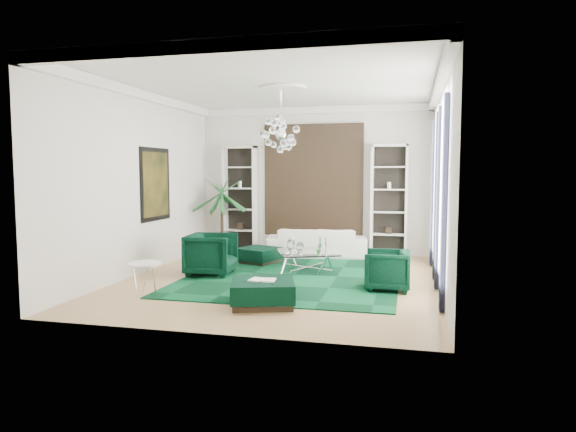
% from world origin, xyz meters
% --- Properties ---
extents(floor, '(6.00, 7.00, 0.02)m').
position_xyz_m(floor, '(0.00, 0.00, -0.01)').
color(floor, tan).
rests_on(floor, ground).
extents(ceiling, '(6.00, 7.00, 0.02)m').
position_xyz_m(ceiling, '(0.00, 0.00, 3.81)').
color(ceiling, white).
rests_on(ceiling, ground).
extents(wall_back, '(6.00, 0.02, 3.80)m').
position_xyz_m(wall_back, '(0.00, 3.51, 1.90)').
color(wall_back, silver).
rests_on(wall_back, ground).
extents(wall_front, '(6.00, 0.02, 3.80)m').
position_xyz_m(wall_front, '(0.00, -3.51, 1.90)').
color(wall_front, silver).
rests_on(wall_front, ground).
extents(wall_left, '(0.02, 7.00, 3.80)m').
position_xyz_m(wall_left, '(-3.01, 0.00, 1.90)').
color(wall_left, silver).
rests_on(wall_left, ground).
extents(wall_right, '(0.02, 7.00, 3.80)m').
position_xyz_m(wall_right, '(3.01, 0.00, 1.90)').
color(wall_right, silver).
rests_on(wall_right, ground).
extents(crown_molding, '(6.00, 7.00, 0.18)m').
position_xyz_m(crown_molding, '(0.00, 0.00, 3.70)').
color(crown_molding, white).
rests_on(crown_molding, ceiling).
extents(ceiling_medallion, '(0.90, 0.90, 0.05)m').
position_xyz_m(ceiling_medallion, '(0.00, 0.30, 3.77)').
color(ceiling_medallion, white).
rests_on(ceiling_medallion, ceiling).
extents(tapestry, '(2.50, 0.06, 2.80)m').
position_xyz_m(tapestry, '(0.00, 3.46, 1.90)').
color(tapestry, black).
rests_on(tapestry, wall_back).
extents(shelving_left, '(0.90, 0.38, 2.80)m').
position_xyz_m(shelving_left, '(-1.95, 3.31, 1.40)').
color(shelving_left, white).
rests_on(shelving_left, floor).
extents(shelving_right, '(0.90, 0.38, 2.80)m').
position_xyz_m(shelving_right, '(1.95, 3.31, 1.40)').
color(shelving_right, white).
rests_on(shelving_right, floor).
extents(painting, '(0.04, 1.30, 1.60)m').
position_xyz_m(painting, '(-2.97, 0.60, 1.85)').
color(painting, black).
rests_on(painting, wall_left).
extents(window_near, '(0.03, 1.10, 2.90)m').
position_xyz_m(window_near, '(2.99, -0.90, 1.90)').
color(window_near, white).
rests_on(window_near, wall_right).
extents(curtain_near_a, '(0.07, 0.30, 3.25)m').
position_xyz_m(curtain_near_a, '(2.96, -1.68, 1.65)').
color(curtain_near_a, black).
rests_on(curtain_near_a, floor).
extents(curtain_near_b, '(0.07, 0.30, 3.25)m').
position_xyz_m(curtain_near_b, '(2.96, -0.12, 1.65)').
color(curtain_near_b, black).
rests_on(curtain_near_b, floor).
extents(window_far, '(0.03, 1.10, 2.90)m').
position_xyz_m(window_far, '(2.99, 1.50, 1.90)').
color(window_far, white).
rests_on(window_far, wall_right).
extents(curtain_far_a, '(0.07, 0.30, 3.25)m').
position_xyz_m(curtain_far_a, '(2.96, 0.72, 1.65)').
color(curtain_far_a, black).
rests_on(curtain_far_a, floor).
extents(curtain_far_b, '(0.07, 0.30, 3.25)m').
position_xyz_m(curtain_far_b, '(2.96, 2.28, 1.65)').
color(curtain_far_b, black).
rests_on(curtain_far_b, floor).
extents(rug, '(4.20, 5.00, 0.02)m').
position_xyz_m(rug, '(0.19, 0.46, 0.01)').
color(rug, black).
rests_on(rug, floor).
extents(sofa, '(2.57, 1.30, 0.72)m').
position_xyz_m(sofa, '(0.21, 2.88, 0.36)').
color(sofa, silver).
rests_on(sofa, floor).
extents(armchair_left, '(1.03, 1.01, 0.87)m').
position_xyz_m(armchair_left, '(-1.50, 0.11, 0.43)').
color(armchair_left, black).
rests_on(armchair_left, floor).
extents(armchair_right, '(0.81, 0.79, 0.73)m').
position_xyz_m(armchair_right, '(2.08, -0.41, 0.36)').
color(armchair_right, black).
rests_on(armchair_right, floor).
extents(coffee_table, '(1.59, 1.59, 0.42)m').
position_xyz_m(coffee_table, '(0.33, 1.00, 0.21)').
color(coffee_table, white).
rests_on(coffee_table, floor).
extents(ottoman_side, '(1.04, 1.04, 0.36)m').
position_xyz_m(ottoman_side, '(-0.94, 1.66, 0.18)').
color(ottoman_side, black).
rests_on(ottoman_side, floor).
extents(ottoman_front, '(1.23, 1.23, 0.40)m').
position_xyz_m(ottoman_front, '(0.19, -1.92, 0.20)').
color(ottoman_front, black).
rests_on(ottoman_front, floor).
extents(book, '(0.42, 0.28, 0.03)m').
position_xyz_m(book, '(0.19, -1.92, 0.41)').
color(book, white).
rests_on(book, ottoman_front).
extents(side_table, '(0.63, 0.63, 0.56)m').
position_xyz_m(side_table, '(-1.96, -1.78, 0.28)').
color(side_table, white).
rests_on(side_table, floor).
extents(palm, '(1.84, 1.84, 2.57)m').
position_xyz_m(palm, '(-2.30, 2.85, 1.29)').
color(palm, '#21632F').
rests_on(palm, floor).
extents(chandelier, '(1.13, 1.13, 0.79)m').
position_xyz_m(chandelier, '(-0.04, 0.20, 2.85)').
color(chandelier, white).
rests_on(chandelier, ceiling).
extents(table_plant, '(0.13, 0.11, 0.22)m').
position_xyz_m(table_plant, '(0.64, 0.74, 0.53)').
color(table_plant, '#21632F').
rests_on(table_plant, coffee_table).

